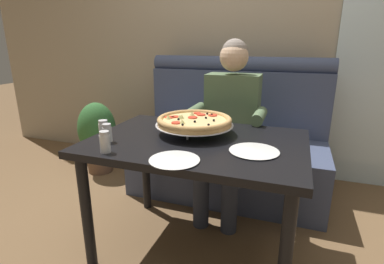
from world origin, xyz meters
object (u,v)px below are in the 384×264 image
Objects in this scene: booth_bench at (229,145)px; potted_plant at (97,134)px; plate_near_left at (174,159)px; diner_main at (229,118)px; plate_near_right at (254,150)px; shaker_oregano at (104,130)px; shaker_pepper_flakes at (107,134)px; dining_table at (197,155)px; pizza at (194,121)px; shaker_parmesan at (105,143)px.

booth_bench is 2.25× the size of potted_plant.
potted_plant is at bearing 138.86° from plate_near_left.
diner_main is 5.12× the size of plate_near_right.
shaker_pepper_flakes is at bearing -43.56° from shaker_oregano.
pizza reaches higher than dining_table.
shaker_parmesan is 0.15× the size of potted_plant.
booth_bench is 1.24× the size of diner_main.
dining_table is 0.52m from shaker_parmesan.
potted_plant is (-0.77, 0.92, -0.38)m from shaker_oregano.
booth_bench is at bearing 89.87° from plate_near_left.
diner_main is at bearing 66.73° from shaker_parmesan.
shaker_pepper_flakes is (-0.50, -0.81, 0.06)m from diner_main.
pizza is 0.66× the size of potted_plant.
plate_near_right is at bearing 35.80° from plate_near_left.
booth_bench is 1.29m from potted_plant.
booth_bench reaches higher than dining_table.
plate_near_left and plate_near_right have the same top height.
shaker_parmesan is 0.36m from plate_near_left.
booth_bench is 1.23m from shaker_pepper_flakes.
plate_near_left is 1.75m from potted_plant.
shaker_oregano is at bearing 158.71° from plate_near_left.
shaker_oregano is (-0.47, -0.22, -0.04)m from pizza.
potted_plant is (-1.62, 0.89, -0.35)m from plate_near_right.
shaker_pepper_flakes is 0.79m from plate_near_right.
dining_table is at bearing -90.00° from booth_bench.
plate_near_right reaches higher than potted_plant.
shaker_parmesan is (-0.41, -0.95, 0.06)m from diner_main.
dining_table is 0.51m from shaker_pepper_flakes.
shaker_oregano is at bearing 126.99° from shaker_parmesan.
pizza reaches higher than shaker_pepper_flakes.
diner_main is at bearing -79.99° from booth_bench.
plate_near_right reaches higher than dining_table.
potted_plant is (-1.29, 0.80, -0.25)m from dining_table.
dining_table is 11.83× the size of shaker_pepper_flakes.
shaker_oregano is 0.40× the size of plate_near_left.
booth_bench is 0.91m from dining_table.
potted_plant is at bearing 130.24° from shaker_pepper_flakes.
shaker_oregano reaches higher than potted_plant.
diner_main is 1.04m from shaker_parmesan.
diner_main is at bearing 58.60° from shaker_pepper_flakes.
shaker_parmesan reaches higher than shaker_pepper_flakes.
potted_plant is (-1.29, -0.08, -0.01)m from booth_bench.
booth_bench is at bearing 67.40° from shaker_pepper_flakes.
shaker_oregano is (-0.53, -0.12, 0.13)m from dining_table.
diner_main is 2.77× the size of pizza.
shaker_parmesan reaches higher than dining_table.
potted_plant is at bearing 148.29° from dining_table.
shaker_pepper_flakes is 0.14× the size of potted_plant.
diner_main is at bearing 79.18° from pizza.
plate_near_left is (0.52, -0.20, -0.03)m from shaker_oregano.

